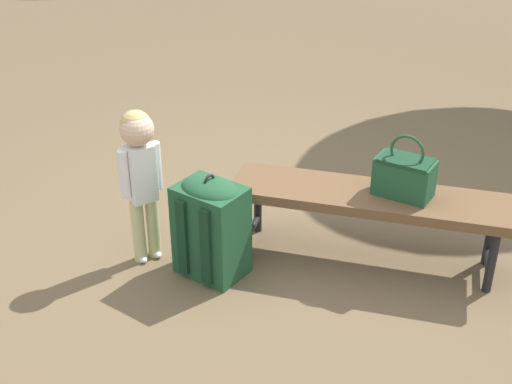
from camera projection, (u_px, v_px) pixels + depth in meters
The scene contains 5 objects.
ground_plane at pixel (260, 257), 4.08m from camera, with size 40.00×40.00×0.00m, color brown.
park_bench at pixel (369, 201), 3.88m from camera, with size 1.62×0.48×0.45m.
handbag at pixel (404, 175), 3.77m from camera, with size 0.36×0.28×0.37m.
child_standing at pixel (140, 163), 3.78m from camera, with size 0.20×0.20×0.94m.
backpack_large at pixel (211, 225), 3.81m from camera, with size 0.45×0.41×0.63m.
Camera 1 is at (-0.71, 3.32, 2.29)m, focal length 47.53 mm.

